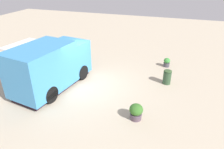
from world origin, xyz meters
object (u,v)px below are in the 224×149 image
object	(u,v)px
food_truck	(51,67)
planter_flowering_far	(167,62)
planter_flowering_near	(136,111)
trash_bin	(167,77)

from	to	relation	value
food_truck	planter_flowering_far	size ratio (longest dim) A/B	8.12
planter_flowering_near	trash_bin	size ratio (longest dim) A/B	0.88
planter_flowering_near	planter_flowering_far	distance (m)	6.03
planter_flowering_far	trash_bin	size ratio (longest dim) A/B	0.72
planter_flowering_near	planter_flowering_far	size ratio (longest dim) A/B	1.23
planter_flowering_near	trash_bin	xyz separation A→B (m)	(3.63, -0.97, 0.04)
planter_flowering_near	planter_flowering_far	bearing A→B (deg)	-7.14
planter_flowering_far	trash_bin	world-z (taller)	trash_bin
trash_bin	planter_flowering_near	bearing A→B (deg)	165.06
food_truck	planter_flowering_near	size ratio (longest dim) A/B	6.60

